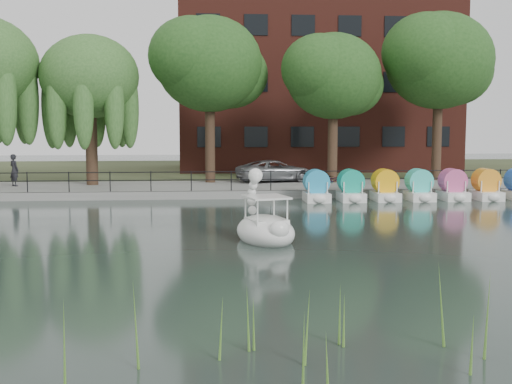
{
  "coord_description": "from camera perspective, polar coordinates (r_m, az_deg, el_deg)",
  "views": [
    {
      "loc": [
        -1.35,
        -18.8,
        3.73
      ],
      "look_at": [
        0.5,
        4.0,
        1.3
      ],
      "focal_mm": 45.0,
      "sensor_mm": 36.0,
      "label": 1
    }
  ],
  "objects": [
    {
      "name": "ground_plane",
      "position": [
        19.22,
        -0.52,
        -5.13
      ],
      "size": [
        120.0,
        120.0,
        0.0
      ],
      "primitive_type": "plane",
      "color": "#33403A"
    },
    {
      "name": "promenade",
      "position": [
        35.01,
        -2.4,
        0.27
      ],
      "size": [
        40.0,
        6.0,
        0.4
      ],
      "primitive_type": "cube",
      "color": "gray",
      "rests_on": "ground_plane"
    },
    {
      "name": "kerb",
      "position": [
        32.08,
        -2.2,
        -0.26
      ],
      "size": [
        40.0,
        0.25,
        0.4
      ],
      "primitive_type": "cube",
      "color": "gray",
      "rests_on": "ground_plane"
    },
    {
      "name": "land_strip",
      "position": [
        48.95,
        -3.05,
        1.89
      ],
      "size": [
        60.0,
        22.0,
        0.36
      ],
      "primitive_type": "cube",
      "color": "#47512D",
      "rests_on": "ground_plane"
    },
    {
      "name": "railing",
      "position": [
        32.19,
        -2.22,
        1.45
      ],
      "size": [
        32.0,
        0.05,
        1.0
      ],
      "color": "black",
      "rests_on": "promenade"
    },
    {
      "name": "apartment_building",
      "position": [
        49.8,
        5.17,
        12.53
      ],
      "size": [
        20.0,
        10.07,
        18.0
      ],
      "color": "#4C1E16",
      "rests_on": "land_strip"
    },
    {
      "name": "willow_mid",
      "position": [
        36.42,
        -14.57,
        9.83
      ],
      "size": [
        5.32,
        5.32,
        8.15
      ],
      "color": "#473323",
      "rests_on": "promenade"
    },
    {
      "name": "broadleaf_center",
      "position": [
        36.96,
        -4.16,
        11.22
      ],
      "size": [
        6.0,
        6.0,
        9.25
      ],
      "color": "#473323",
      "rests_on": "promenade"
    },
    {
      "name": "broadleaf_right",
      "position": [
        37.14,
        6.9,
        10.12
      ],
      "size": [
        5.4,
        5.4,
        8.32
      ],
      "color": "#473323",
      "rests_on": "promenade"
    },
    {
      "name": "broadleaf_far",
      "position": [
        39.96,
        15.97,
        11.1
      ],
      "size": [
        6.3,
        6.3,
        9.71
      ],
      "color": "#473323",
      "rests_on": "promenade"
    },
    {
      "name": "minivan",
      "position": [
        37.18,
        1.73,
        2.03
      ],
      "size": [
        3.56,
        5.59,
        1.44
      ],
      "primitive_type": "imported",
      "rotation": [
        0.0,
        0.0,
        1.82
      ],
      "color": "gray",
      "rests_on": "promenade"
    },
    {
      "name": "bicycle",
      "position": [
        33.37,
        6.99,
        1.15
      ],
      "size": [
        0.92,
        1.8,
        1.0
      ],
      "primitive_type": "imported",
      "rotation": [
        0.0,
        0.0,
        1.38
      ],
      "color": "gray",
      "rests_on": "promenade"
    },
    {
      "name": "pedestrian",
      "position": [
        36.8,
        -20.7,
        2.02
      ],
      "size": [
        0.85,
        0.84,
        1.98
      ],
      "primitive_type": "imported",
      "rotation": [
        0.0,
        0.0,
        2.4
      ],
      "color": "black",
      "rests_on": "promenade"
    },
    {
      "name": "swan_boat",
      "position": [
        20.54,
        0.79,
        -2.99
      ],
      "size": [
        2.37,
        3.05,
        2.28
      ],
      "rotation": [
        0.0,
        0.0,
        0.28
      ],
      "color": "white",
      "rests_on": "ground_plane"
    },
    {
      "name": "pedal_boat_row",
      "position": [
        32.42,
        14.3,
        0.35
      ],
      "size": [
        11.35,
        1.7,
        1.4
      ],
      "color": "white",
      "rests_on": "ground_plane"
    },
    {
      "name": "reed_bank",
      "position": [
        10.37,
        14.76,
        -11.7
      ],
      "size": [
        24.0,
        2.4,
        1.2
      ],
      "color": "#669938",
      "rests_on": "ground_plane"
    }
  ]
}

